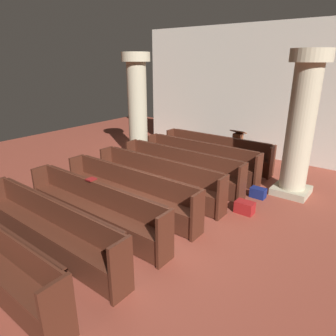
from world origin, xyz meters
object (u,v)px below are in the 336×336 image
Objects in this scene: pew_row_4 at (129,190)px; kneeler_box_red at (245,207)px; pew_row_0 at (216,150)px; pew_row_3 at (157,177)px; pew_row_5 at (94,206)px; pew_row_6 at (49,226)px; lectern at (237,147)px; kneeler_box_navy at (258,193)px; pillar_far_side at (137,105)px; pew_row_1 at (200,157)px; hymn_book at (91,179)px; pillar_aisle_side at (301,124)px; pew_row_2 at (181,166)px.

kneeler_box_red is (2.18, 1.51, -0.38)m from pew_row_4.
pew_row_0 is 3.39m from kneeler_box_red.
pew_row_3 and pew_row_5 have the same top height.
pew_row_6 is 3.49× the size of lectern.
kneeler_box_navy is at bearing 49.80° from pew_row_4.
lectern is at bearing 31.30° from pillar_far_side.
pew_row_0 is at bearing 90.00° from pew_row_3.
pew_row_3 is 10.02× the size of kneeler_box_navy.
pillar_far_side reaches higher than pew_row_5.
lectern is (0.32, 3.97, -0.07)m from pew_row_3.
pew_row_1 is 1.00× the size of pew_row_6.
pew_row_0 is 3.05m from pew_row_3.
pew_row_4 is 20.42× the size of hymn_book.
pillar_aisle_side is 9.46× the size of kneeler_box_navy.
pillar_aisle_side is (2.70, 5.29, 1.34)m from pew_row_6.
pew_row_4 is at bearing 90.00° from pew_row_6.
pew_row_2 is at bearing -96.11° from lectern.
pew_row_4 is 3.49× the size of lectern.
pew_row_6 is at bearing -121.62° from kneeler_box_red.
pew_row_2 and pew_row_4 have the same top height.
pew_row_1 is at bearing -2.88° from pillar_far_side.
pew_row_6 is at bearing -77.79° from hymn_book.
pew_row_2 reaches higher than kneeler_box_red.
pew_row_3 is at bearing -39.23° from pillar_far_side.
pew_row_4 is at bearing -90.00° from pew_row_3.
kneeler_box_navy is (2.11, 4.53, -0.39)m from pew_row_6.
pew_row_3 is (0.00, -3.05, 0.00)m from pew_row_0.
pew_row_0 is 4.07m from pew_row_4.
pew_row_5 is (0.00, -2.03, 0.00)m from pew_row_3.
pew_row_2 is at bearing 90.00° from pew_row_3.
pew_row_5 and pew_row_6 have the same top height.
pillar_far_side is at bearing -179.23° from pillar_aisle_side.
hymn_book is 0.44× the size of kneeler_box_red.
pew_row_2 is at bearing 90.00° from pew_row_5.
kneeler_box_navy is at bearing -128.06° from pillar_aisle_side.
pew_row_0 is 6.10m from pew_row_6.
kneeler_box_navy is at bearing -36.83° from pew_row_0.
pew_row_2 is (0.00, -1.02, 0.00)m from pew_row_1.
pew_row_5 is at bearing -120.97° from kneeler_box_navy.
lectern is (2.97, 1.81, -1.40)m from pillar_far_side.
pew_row_1 is 1.97m from lectern.
pew_row_1 is at bearing -175.66° from pillar_aisle_side.
hymn_book is at bearing -95.66° from lectern.
pew_row_2 is at bearing -90.00° from pew_row_1.
pew_row_1 is 1.06× the size of pillar_aisle_side.
lectern is at bearing 84.34° from hymn_book.
pillar_far_side is at bearing -161.59° from pew_row_0.
pew_row_3 is 20.42× the size of hymn_book.
pew_row_6 is at bearing -90.00° from pew_row_4.
hymn_book is at bearing -98.03° from pew_row_3.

